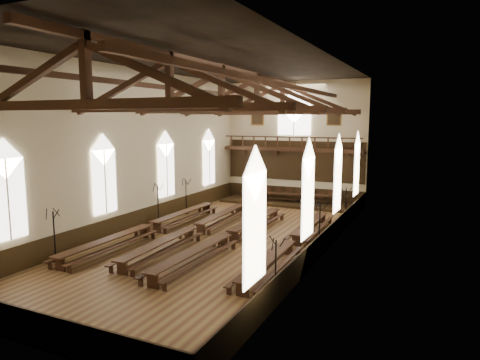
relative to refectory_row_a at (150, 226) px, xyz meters
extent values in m
plane|color=brown|center=(4.31, 1.05, -0.53)|extent=(26.00, 26.00, 0.00)
plane|color=beige|center=(4.31, 14.05, 4.47)|extent=(12.00, 0.00, 12.00)
plane|color=beige|center=(4.31, -11.95, 4.47)|extent=(12.00, 0.00, 12.00)
plane|color=beige|center=(-1.69, 1.05, 4.47)|extent=(0.00, 26.00, 26.00)
plane|color=beige|center=(10.31, 1.05, 4.47)|extent=(0.00, 26.00, 26.00)
plane|color=black|center=(4.31, 1.05, 9.47)|extent=(26.00, 26.00, 0.00)
cube|color=black|center=(4.31, 14.01, 0.07)|extent=(11.90, 0.08, 1.20)
cube|color=black|center=(4.31, -11.91, 0.07)|extent=(11.90, 0.08, 1.20)
cube|color=black|center=(-1.65, 1.05, 0.07)|extent=(0.08, 25.90, 1.20)
cube|color=black|center=(10.27, 1.05, 0.07)|extent=(0.08, 25.90, 1.20)
cube|color=white|center=(-1.59, -7.95, 2.87)|extent=(0.05, 1.80, 3.60)
cube|color=white|center=(-1.59, -7.95, 4.67)|extent=(0.05, 1.80, 1.80)
cylinder|color=beige|center=(-1.55, -7.95, 2.87)|extent=(0.08, 0.08, 3.60)
cube|color=white|center=(-1.59, -1.95, 2.87)|extent=(0.05, 1.80, 3.60)
cube|color=white|center=(-1.59, -1.95, 4.67)|extent=(0.05, 1.80, 1.80)
cylinder|color=beige|center=(-1.55, -1.95, 2.87)|extent=(0.08, 0.08, 3.60)
cube|color=white|center=(-1.59, 4.05, 2.87)|extent=(0.05, 1.80, 3.60)
cube|color=white|center=(-1.59, 4.05, 4.67)|extent=(0.05, 1.80, 1.80)
cylinder|color=beige|center=(-1.55, 4.05, 2.87)|extent=(0.08, 0.08, 3.60)
cube|color=white|center=(-1.59, 10.05, 2.87)|extent=(0.05, 1.80, 3.60)
cube|color=white|center=(-1.59, 10.05, 4.67)|extent=(0.05, 1.80, 1.80)
cylinder|color=beige|center=(-1.55, 10.05, 2.87)|extent=(0.08, 0.08, 3.60)
cube|color=white|center=(10.21, -7.95, 2.87)|extent=(0.05, 1.80, 3.60)
cube|color=white|center=(10.21, -7.95, 4.67)|extent=(0.05, 1.80, 1.80)
cylinder|color=beige|center=(10.17, -7.95, 2.87)|extent=(0.08, 0.08, 3.60)
cube|color=white|center=(10.21, -1.95, 2.87)|extent=(0.05, 1.80, 3.60)
cube|color=white|center=(10.21, -1.95, 4.67)|extent=(0.05, 1.80, 1.80)
cylinder|color=beige|center=(10.17, -1.95, 2.87)|extent=(0.08, 0.08, 3.60)
cube|color=white|center=(10.21, 4.05, 2.87)|extent=(0.05, 1.80, 3.60)
cube|color=white|center=(10.21, 4.05, 4.67)|extent=(0.05, 1.80, 1.80)
cylinder|color=beige|center=(10.17, 4.05, 2.87)|extent=(0.08, 0.08, 3.60)
cube|color=white|center=(10.21, 10.05, 2.87)|extent=(0.05, 1.80, 3.60)
cube|color=white|center=(10.21, 10.05, 4.67)|extent=(0.05, 1.80, 1.80)
cylinder|color=beige|center=(10.17, 10.05, 2.87)|extent=(0.08, 0.08, 3.60)
cube|color=white|center=(4.31, 13.95, 6.27)|extent=(2.80, 0.05, 2.40)
cube|color=white|center=(4.31, 13.95, 7.47)|extent=(2.80, 0.05, 2.80)
cylinder|color=beige|center=(4.31, 13.91, 6.27)|extent=(0.10, 0.10, 2.40)
cube|color=#3A1B12|center=(4.31, 13.40, 3.87)|extent=(11.80, 1.20, 0.20)
cube|color=black|center=(4.31, 13.99, 2.92)|extent=(11.80, 0.10, 3.30)
cube|color=#3A1B12|center=(4.31, 12.86, 4.92)|extent=(11.60, 0.12, 0.10)
cube|color=#3A1B12|center=(4.31, 12.86, 4.02)|extent=(11.60, 0.12, 0.10)
cube|color=#3A1B12|center=(-0.19, 13.80, 3.62)|extent=(0.35, 0.40, 0.50)
cube|color=#3A1B12|center=(2.81, 13.80, 3.62)|extent=(0.35, 0.40, 0.50)
cube|color=#3A1B12|center=(5.81, 13.80, 3.62)|extent=(0.35, 0.40, 0.50)
cube|color=#3A1B12|center=(8.81, 13.80, 3.62)|extent=(0.35, 0.40, 0.50)
cube|color=brown|center=(1.01, 13.96, 6.57)|extent=(1.15, 0.06, 1.45)
cube|color=black|center=(1.01, 13.92, 6.57)|extent=(0.95, 0.04, 1.25)
cube|color=brown|center=(7.61, 13.96, 6.57)|extent=(1.15, 0.06, 1.45)
cube|color=black|center=(7.61, 13.92, 6.57)|extent=(0.95, 0.04, 1.25)
cube|color=#3A1B12|center=(4.31, -8.95, 6.87)|extent=(11.70, 0.35, 0.35)
cube|color=#3A1B12|center=(4.31, -8.95, 8.17)|extent=(0.30, 0.30, 2.40)
cube|color=#3A1B12|center=(1.43, -8.95, 7.77)|extent=(5.44, 0.26, 2.40)
cube|color=#3A1B12|center=(7.19, -8.95, 7.77)|extent=(5.44, 0.26, 2.40)
cube|color=#3A1B12|center=(4.31, -3.95, 6.87)|extent=(11.70, 0.35, 0.35)
cube|color=#3A1B12|center=(4.31, -3.95, 8.17)|extent=(0.30, 0.30, 2.40)
cube|color=#3A1B12|center=(1.43, -3.95, 7.77)|extent=(5.44, 0.26, 2.40)
cube|color=#3A1B12|center=(7.19, -3.95, 7.77)|extent=(5.44, 0.26, 2.40)
cube|color=#3A1B12|center=(4.31, 1.05, 6.87)|extent=(11.70, 0.35, 0.35)
cube|color=#3A1B12|center=(4.31, 1.05, 8.17)|extent=(0.30, 0.30, 2.40)
cube|color=#3A1B12|center=(1.43, 1.05, 7.77)|extent=(5.44, 0.26, 2.40)
cube|color=#3A1B12|center=(7.19, 1.05, 7.77)|extent=(5.44, 0.26, 2.40)
cube|color=#3A1B12|center=(4.31, 6.05, 6.87)|extent=(11.70, 0.35, 0.35)
cube|color=#3A1B12|center=(4.31, 6.05, 8.17)|extent=(0.30, 0.30, 2.40)
cube|color=#3A1B12|center=(1.43, 6.05, 7.77)|extent=(5.44, 0.26, 2.40)
cube|color=#3A1B12|center=(7.19, 6.05, 7.77)|extent=(5.44, 0.26, 2.40)
cube|color=#3A1B12|center=(4.31, 11.05, 6.87)|extent=(11.70, 0.35, 0.35)
cube|color=#3A1B12|center=(4.31, 11.05, 8.17)|extent=(0.30, 0.30, 2.40)
cube|color=#3A1B12|center=(1.43, 11.05, 7.77)|extent=(5.44, 0.26, 2.40)
cube|color=#3A1B12|center=(7.19, 11.05, 7.77)|extent=(5.44, 0.26, 2.40)
cube|color=#3A1B12|center=(0.95, 1.05, 8.17)|extent=(0.25, 25.70, 0.25)
cube|color=#3A1B12|center=(7.67, 1.05, 8.17)|extent=(0.25, 25.70, 0.25)
cube|color=#3A1B12|center=(4.31, 1.05, 9.17)|extent=(0.30, 25.70, 0.30)
cube|color=#3A1B12|center=(0.00, -3.70, 0.16)|extent=(0.69, 6.80, 0.08)
cube|color=#3A1B12|center=(0.00, -6.76, -0.21)|extent=(0.58, 0.08, 0.65)
cube|color=#3A1B12|center=(0.00, -0.64, -0.21)|extent=(0.58, 0.08, 0.65)
cube|color=#3A1B12|center=(0.00, -3.70, -0.29)|extent=(0.09, 6.02, 0.08)
cube|color=#3A1B12|center=(-0.60, -3.70, -0.12)|extent=(0.29, 6.80, 0.06)
cube|color=#3A1B12|center=(-0.60, -6.81, -0.34)|extent=(0.22, 0.07, 0.38)
cube|color=#3A1B12|center=(-0.60, -0.59, -0.34)|extent=(0.22, 0.07, 0.38)
cube|color=#3A1B12|center=(0.60, -3.70, -0.12)|extent=(0.29, 6.80, 0.06)
cube|color=#3A1B12|center=(0.60, -6.81, -0.34)|extent=(0.22, 0.07, 0.38)
cube|color=#3A1B12|center=(0.60, -0.59, -0.34)|extent=(0.22, 0.07, 0.38)
cube|color=#3A1B12|center=(0.00, 3.70, 0.16)|extent=(0.69, 6.80, 0.08)
cube|color=#3A1B12|center=(0.00, 0.64, -0.21)|extent=(0.58, 0.08, 0.65)
cube|color=#3A1B12|center=(0.00, 6.76, -0.21)|extent=(0.58, 0.08, 0.65)
cube|color=#3A1B12|center=(0.00, 3.70, -0.29)|extent=(0.09, 6.02, 0.08)
cube|color=#3A1B12|center=(-0.60, 3.70, -0.12)|extent=(0.29, 6.80, 0.06)
cube|color=#3A1B12|center=(-0.60, 0.59, -0.34)|extent=(0.22, 0.07, 0.38)
cube|color=#3A1B12|center=(-0.60, 6.81, -0.34)|extent=(0.22, 0.07, 0.38)
cube|color=#3A1B12|center=(0.60, 3.70, -0.12)|extent=(0.29, 6.80, 0.06)
cube|color=#3A1B12|center=(0.60, 0.59, -0.34)|extent=(0.22, 0.07, 0.38)
cube|color=#3A1B12|center=(0.60, 6.81, -0.34)|extent=(0.22, 0.07, 0.38)
cube|color=#3A1B12|center=(2.62, -2.94, 0.14)|extent=(0.93, 6.64, 0.08)
cube|color=#3A1B12|center=(2.62, -5.92, -0.21)|extent=(0.56, 0.10, 0.63)
cube|color=#3A1B12|center=(2.62, 0.03, -0.21)|extent=(0.56, 0.10, 0.63)
cube|color=#3A1B12|center=(2.62, -2.94, -0.30)|extent=(0.31, 5.86, 0.08)
cube|color=#3A1B12|center=(2.04, -2.97, -0.13)|extent=(0.53, 6.62, 0.06)
cube|color=#3A1B12|center=(2.04, -5.99, -0.35)|extent=(0.21, 0.07, 0.37)
cube|color=#3A1B12|center=(2.04, 0.06, -0.35)|extent=(0.21, 0.07, 0.37)
cube|color=#3A1B12|center=(3.21, -2.92, -0.13)|extent=(0.53, 6.62, 0.06)
cube|color=#3A1B12|center=(3.21, -5.95, -0.35)|extent=(0.21, 0.07, 0.37)
cube|color=#3A1B12|center=(3.21, 0.10, -0.35)|extent=(0.21, 0.07, 0.37)
cube|color=#3A1B12|center=(2.62, 4.46, 0.14)|extent=(0.93, 6.64, 0.08)
cube|color=#3A1B12|center=(2.62, 1.48, -0.21)|extent=(0.56, 0.10, 0.63)
cube|color=#3A1B12|center=(2.62, 7.43, -0.21)|extent=(0.56, 0.10, 0.63)
cube|color=#3A1B12|center=(2.62, 4.46, -0.30)|extent=(0.31, 5.86, 0.08)
cube|color=#3A1B12|center=(2.04, 4.43, -0.13)|extent=(0.53, 6.62, 0.06)
cube|color=#3A1B12|center=(2.04, 1.41, -0.35)|extent=(0.21, 0.07, 0.37)
cube|color=#3A1B12|center=(2.04, 7.46, -0.35)|extent=(0.21, 0.07, 0.37)
cube|color=#3A1B12|center=(3.21, 4.48, -0.13)|extent=(0.53, 6.62, 0.06)
cube|color=#3A1B12|center=(3.21, 1.45, -0.35)|extent=(0.21, 0.07, 0.37)
cube|color=#3A1B12|center=(3.21, 7.50, -0.35)|extent=(0.21, 0.07, 0.37)
cube|color=#3A1B12|center=(5.16, -3.54, 0.16)|extent=(0.76, 6.79, 0.08)
cube|color=#3A1B12|center=(5.16, -6.59, -0.21)|extent=(0.58, 0.08, 0.65)
cube|color=#3A1B12|center=(5.16, -0.49, -0.21)|extent=(0.58, 0.08, 0.65)
cube|color=#3A1B12|center=(5.16, -3.54, -0.29)|extent=(0.15, 6.00, 0.08)
cube|color=#3A1B12|center=(4.56, -3.53, -0.12)|extent=(0.35, 6.78, 0.06)
cube|color=#3A1B12|center=(4.56, -6.63, -0.34)|extent=(0.22, 0.07, 0.38)
cube|color=#3A1B12|center=(4.56, -0.44, -0.34)|extent=(0.22, 0.07, 0.38)
cube|color=#3A1B12|center=(5.76, -3.55, -0.12)|extent=(0.35, 6.78, 0.06)
cube|color=#3A1B12|center=(5.76, -6.65, -0.34)|extent=(0.22, 0.07, 0.38)
cube|color=#3A1B12|center=(5.76, -0.45, -0.34)|extent=(0.22, 0.07, 0.38)
cube|color=#3A1B12|center=(5.16, 3.86, 0.16)|extent=(0.76, 6.79, 0.08)
cube|color=#3A1B12|center=(5.16, 0.81, -0.21)|extent=(0.58, 0.08, 0.65)
cube|color=#3A1B12|center=(5.16, 6.91, -0.21)|extent=(0.58, 0.08, 0.65)
cube|color=#3A1B12|center=(5.16, 3.86, -0.29)|extent=(0.15, 6.00, 0.08)
cube|color=#3A1B12|center=(4.56, 3.87, -0.12)|extent=(0.35, 6.78, 0.06)
cube|color=#3A1B12|center=(4.56, 0.77, -0.34)|extent=(0.22, 0.07, 0.38)
cube|color=#3A1B12|center=(4.56, 6.96, -0.34)|extent=(0.22, 0.07, 0.38)
cube|color=#3A1B12|center=(5.76, 3.85, -0.12)|extent=(0.35, 6.78, 0.06)
cube|color=#3A1B12|center=(5.76, 0.75, -0.34)|extent=(0.22, 0.07, 0.38)
cube|color=#3A1B12|center=(5.76, 6.95, -0.34)|extent=(0.22, 0.07, 0.38)
cube|color=#3A1B12|center=(8.63, -2.92, 0.11)|extent=(0.77, 6.38, 0.07)
cube|color=#3A1B12|center=(8.63, -5.79, -0.23)|extent=(0.54, 0.08, 0.61)
cube|color=#3A1B12|center=(8.63, -0.06, -0.23)|extent=(0.54, 0.08, 0.61)
cube|color=#3A1B12|center=(8.63, -2.92, -0.30)|extent=(0.19, 5.64, 0.07)
cube|color=#3A1B12|center=(8.07, -2.93, -0.15)|extent=(0.39, 6.37, 0.05)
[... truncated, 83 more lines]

